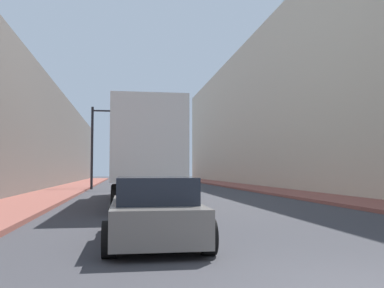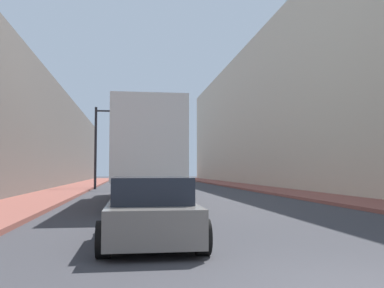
{
  "view_description": "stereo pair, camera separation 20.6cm",
  "coord_description": "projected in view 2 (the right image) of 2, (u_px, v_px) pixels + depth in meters",
  "views": [
    {
      "loc": [
        -3.0,
        -4.74,
        1.51
      ],
      "look_at": [
        -0.66,
        10.15,
        2.44
      ],
      "focal_mm": 40.0,
      "sensor_mm": 36.0,
      "label": 1
    },
    {
      "loc": [
        -2.8,
        -4.77,
        1.51
      ],
      "look_at": [
        -0.66,
        10.15,
        2.44
      ],
      "focal_mm": 40.0,
      "sensor_mm": 36.0,
      "label": 2
    }
  ],
  "objects": [
    {
      "name": "sidewalk_left",
      "position": [
        73.0,
        188.0,
        33.63
      ],
      "size": [
        3.05,
        80.0,
        0.15
      ],
      "color": "brown",
      "rests_on": "ground"
    },
    {
      "name": "building_right",
      "position": [
        302.0,
        104.0,
        36.77
      ],
      "size": [
        6.0,
        80.0,
        14.32
      ],
      "color": "beige",
      "rests_on": "ground"
    },
    {
      "name": "traffic_signal_gantry",
      "position": [
        117.0,
        132.0,
        34.41
      ],
      "size": [
        7.18,
        0.35,
        6.57
      ],
      "color": "black",
      "rests_on": "ground"
    },
    {
      "name": "building_left",
      "position": [
        14.0,
        133.0,
        33.25
      ],
      "size": [
        6.0,
        80.0,
        8.76
      ],
      "color": "#66605B",
      "rests_on": "ground"
    },
    {
      "name": "sedan_car",
      "position": [
        150.0,
        210.0,
        9.08
      ],
      "size": [
        1.99,
        4.44,
        1.37
      ],
      "color": "slate",
      "rests_on": "ground"
    },
    {
      "name": "semi_truck",
      "position": [
        143.0,
        154.0,
        20.74
      ],
      "size": [
        2.59,
        13.93,
        4.07
      ],
      "color": "silver",
      "rests_on": "ground"
    },
    {
      "name": "sidewalk_right",
      "position": [
        252.0,
        187.0,
        35.69
      ],
      "size": [
        3.05,
        80.0,
        0.15
      ],
      "color": "brown",
      "rests_on": "ground"
    }
  ]
}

